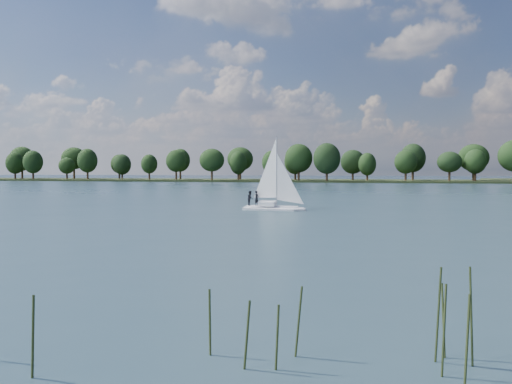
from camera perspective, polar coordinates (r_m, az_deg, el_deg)
ground at (r=122.67m, az=8.36°, el=-0.07°), size 700.00×700.00×0.00m
far_shore at (r=234.30m, az=11.24°, el=1.01°), size 660.00×40.00×1.50m
sailboat at (r=68.69m, az=1.48°, el=0.32°), size 7.24×2.80×9.28m
treeline at (r=230.45m, az=9.87°, el=3.00°), size 562.67×74.26×17.80m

